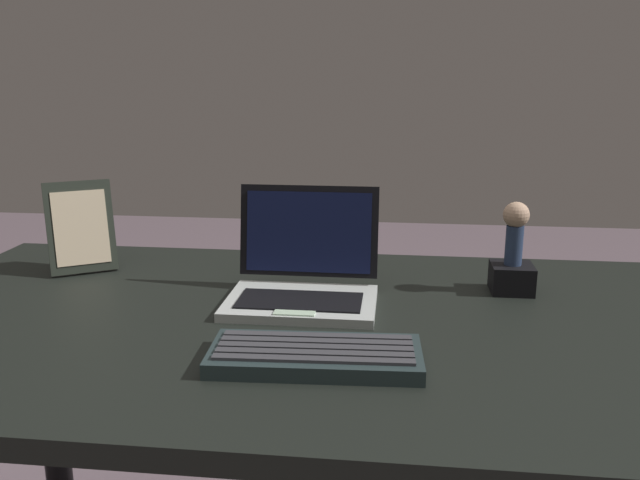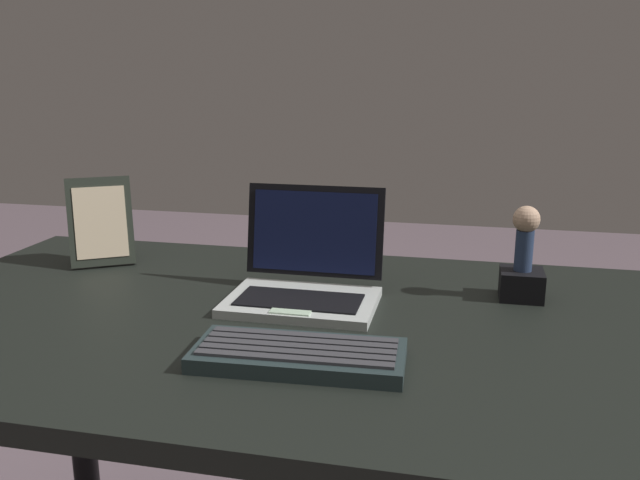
{
  "view_description": "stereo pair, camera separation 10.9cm",
  "coord_description": "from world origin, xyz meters",
  "views": [
    {
      "loc": [
        0.13,
        -1.0,
        1.13
      ],
      "look_at": [
        0.0,
        0.05,
        0.86
      ],
      "focal_mm": 37.09,
      "sensor_mm": 36.0,
      "label": 1
    },
    {
      "loc": [
        0.23,
        -0.99,
        1.13
      ],
      "look_at": [
        0.0,
        0.05,
        0.86
      ],
      "focal_mm": 37.09,
      "sensor_mm": 36.0,
      "label": 2
    }
  ],
  "objects": [
    {
      "name": "external_keyboard",
      "position": [
        0.02,
        -0.17,
        0.76
      ],
      "size": [
        0.3,
        0.14,
        0.03
      ],
      "color": "#233132",
      "rests_on": "desk"
    },
    {
      "name": "photo_frame",
      "position": [
        -0.49,
        0.2,
        0.83
      ],
      "size": [
        0.13,
        0.11,
        0.18
      ],
      "color": "black",
      "rests_on": "desk"
    },
    {
      "name": "figurine_stand",
      "position": [
        0.34,
        0.17,
        0.77
      ],
      "size": [
        0.07,
        0.07,
        0.05
      ],
      "primitive_type": "cube",
      "color": "black",
      "rests_on": "desk"
    },
    {
      "name": "figurine",
      "position": [
        0.34,
        0.17,
        0.86
      ],
      "size": [
        0.05,
        0.05,
        0.12
      ],
      "color": "navy",
      "rests_on": "figurine_stand"
    },
    {
      "name": "desk",
      "position": [
        0.0,
        0.0,
        0.64
      ],
      "size": [
        1.47,
        0.8,
        0.74
      ],
      "color": "black",
      "rests_on": "ground"
    },
    {
      "name": "laptop_front",
      "position": [
        -0.03,
        0.08,
        0.78
      ],
      "size": [
        0.25,
        0.21,
        0.19
      ],
      "color": "silver",
      "rests_on": "desk"
    }
  ]
}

